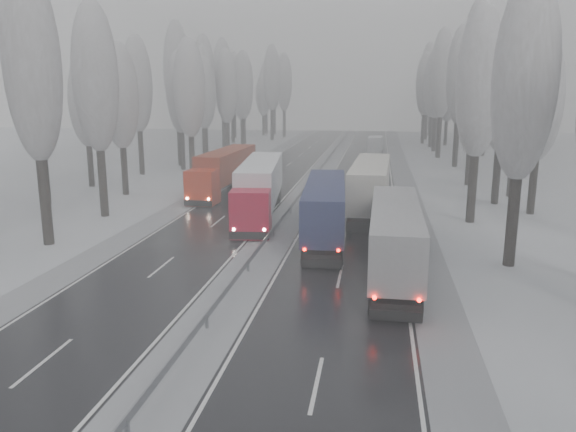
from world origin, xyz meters
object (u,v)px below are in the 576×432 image
(truck_cream_box, at_px, (371,183))
(truck_red_white, at_px, (260,185))
(box_truck_distant, at_px, (376,144))
(truck_red_red, at_px, (224,169))
(truck_grey_tarp, at_px, (395,232))
(truck_blue_box, at_px, (325,205))

(truck_cream_box, relative_size, truck_red_white, 0.99)
(truck_cream_box, relative_size, box_truck_distant, 2.41)
(truck_cream_box, distance_m, truck_red_red, 16.79)
(truck_red_white, bearing_deg, truck_cream_box, 9.75)
(truck_cream_box, height_order, truck_red_red, truck_cream_box)
(truck_grey_tarp, relative_size, box_truck_distant, 2.21)
(truck_grey_tarp, bearing_deg, truck_red_white, 129.06)
(truck_blue_box, relative_size, truck_red_white, 0.92)
(truck_red_red, bearing_deg, truck_grey_tarp, -53.65)
(truck_blue_box, distance_m, truck_red_white, 8.52)
(truck_cream_box, xyz_separation_m, truck_red_white, (-8.95, -2.62, 0.01))
(truck_cream_box, bearing_deg, box_truck_distant, 91.91)
(truck_cream_box, height_order, box_truck_distant, truck_cream_box)
(truck_cream_box, distance_m, box_truck_distant, 49.79)
(truck_cream_box, relative_size, truck_red_red, 1.06)
(truck_grey_tarp, xyz_separation_m, truck_red_white, (-10.51, 13.18, 0.21))
(box_truck_distant, distance_m, truck_red_red, 44.49)
(truck_grey_tarp, bearing_deg, truck_red_red, 125.20)
(box_truck_distant, xyz_separation_m, truck_red_white, (-9.01, -52.39, 1.26))
(truck_blue_box, bearing_deg, truck_cream_box, 67.24)
(truck_blue_box, relative_size, truck_red_red, 0.98)
(truck_grey_tarp, xyz_separation_m, truck_cream_box, (-1.56, 15.80, 0.21))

